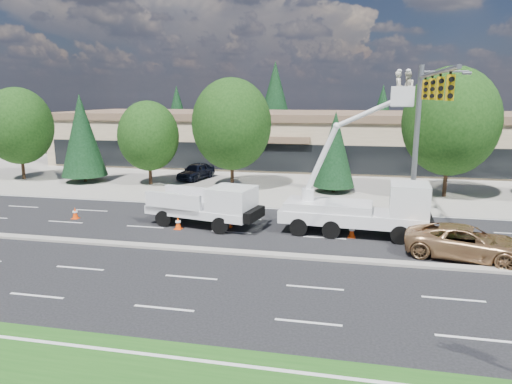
% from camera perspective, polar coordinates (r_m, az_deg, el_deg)
% --- Properties ---
extents(ground, '(140.00, 140.00, 0.00)m').
position_cam_1_polar(ground, '(21.84, -5.27, -7.44)').
color(ground, black).
rests_on(ground, ground).
extents(concrete_apron, '(140.00, 22.00, 0.01)m').
position_cam_1_polar(concrete_apron, '(40.79, 2.88, 1.74)').
color(concrete_apron, gray).
rests_on(concrete_apron, ground).
extents(road_median, '(120.00, 0.55, 0.12)m').
position_cam_1_polar(road_median, '(21.82, -5.27, -7.29)').
color(road_median, gray).
rests_on(road_median, ground).
extents(strip_mall, '(50.40, 15.40, 5.50)m').
position_cam_1_polar(strip_mall, '(50.22, 4.67, 6.89)').
color(strip_mall, tan).
rests_on(strip_mall, ground).
extents(tree_front_a, '(5.74, 5.74, 7.97)m').
position_cam_1_polar(tree_front_a, '(44.70, -27.55, 7.32)').
color(tree_front_a, '#332114').
rests_on(tree_front_a, ground).
extents(tree_front_b, '(3.76, 3.76, 7.41)m').
position_cam_1_polar(tree_front_b, '(41.25, -20.92, 6.64)').
color(tree_front_b, '#332114').
rests_on(tree_front_b, ground).
extents(tree_front_c, '(4.94, 4.94, 6.86)m').
position_cam_1_polar(tree_front_c, '(38.37, -13.29, 6.83)').
color(tree_front_c, '#332114').
rests_on(tree_front_c, ground).
extents(tree_front_d, '(6.22, 6.22, 8.63)m').
position_cam_1_polar(tree_front_d, '(35.92, -3.06, 8.45)').
color(tree_front_d, '#332114').
rests_on(tree_front_d, ground).
extents(tree_front_e, '(3.10, 3.10, 6.12)m').
position_cam_1_polar(tree_front_e, '(34.92, 9.83, 5.28)').
color(tree_front_e, '#332114').
rests_on(tree_front_e, ground).
extents(tree_front_f, '(6.69, 6.69, 9.29)m').
position_cam_1_polar(tree_front_f, '(35.41, 23.13, 8.10)').
color(tree_front_f, '#332114').
rests_on(tree_front_f, ground).
extents(tree_back_a, '(4.38, 4.38, 8.63)m').
position_cam_1_polar(tree_back_a, '(66.27, -9.81, 9.54)').
color(tree_back_a, '#332114').
rests_on(tree_back_a, ground).
extents(tree_back_b, '(5.95, 5.95, 11.72)m').
position_cam_1_polar(tree_back_b, '(62.51, 2.40, 11.08)').
color(tree_back_b, '#332114').
rests_on(tree_back_b, ground).
extents(tree_back_c, '(4.38, 4.38, 8.63)m').
position_cam_1_polar(tree_back_c, '(61.86, 15.46, 9.12)').
color(tree_back_c, '#332114').
rests_on(tree_back_c, ground).
extents(tree_back_d, '(4.81, 4.81, 9.48)m').
position_cam_1_polar(tree_back_d, '(63.74, 26.43, 8.80)').
color(tree_back_d, '#332114').
rests_on(tree_back_d, ground).
extents(signal_mast, '(2.76, 10.16, 9.00)m').
position_cam_1_polar(signal_mast, '(27.04, 20.26, 8.74)').
color(signal_mast, gray).
rests_on(signal_mast, ground).
extents(utility_pickup, '(6.48, 3.46, 2.36)m').
position_cam_1_polar(utility_pickup, '(25.76, -5.97, -2.18)').
color(utility_pickup, white).
rests_on(utility_pickup, ground).
extents(bucket_truck, '(7.69, 2.87, 8.50)m').
position_cam_1_polar(bucket_truck, '(24.46, 13.61, -1.16)').
color(bucket_truck, white).
rests_on(bucket_truck, ground).
extents(traffic_cone_a, '(0.40, 0.40, 0.70)m').
position_cam_1_polar(traffic_cone_a, '(29.41, -21.67, -2.46)').
color(traffic_cone_a, '#FF4308').
rests_on(traffic_cone_a, ground).
extents(traffic_cone_b, '(0.40, 0.40, 0.70)m').
position_cam_1_polar(traffic_cone_b, '(25.58, -9.71, -3.85)').
color(traffic_cone_b, '#FF4308').
rests_on(traffic_cone_b, ground).
extents(traffic_cone_c, '(0.40, 0.40, 0.70)m').
position_cam_1_polar(traffic_cone_c, '(25.62, -3.46, -3.67)').
color(traffic_cone_c, '#FF4308').
rests_on(traffic_cone_c, ground).
extents(traffic_cone_d, '(0.40, 0.40, 0.70)m').
position_cam_1_polar(traffic_cone_d, '(24.28, 11.88, -4.80)').
color(traffic_cone_d, '#FF4308').
rests_on(traffic_cone_d, ground).
extents(minivan, '(5.72, 3.60, 1.47)m').
position_cam_1_polar(minivan, '(22.81, 24.82, -5.74)').
color(minivan, '#A67B50').
rests_on(minivan, ground).
extents(parked_car_west, '(2.67, 4.55, 1.45)m').
position_cam_1_polar(parked_car_west, '(40.48, -7.51, 2.61)').
color(parked_car_west, black).
rests_on(parked_car_west, ground).
extents(parked_car_east, '(1.75, 4.39, 1.42)m').
position_cam_1_polar(parked_car_east, '(40.25, 9.30, 2.47)').
color(parked_car_east, black).
rests_on(parked_car_east, ground).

